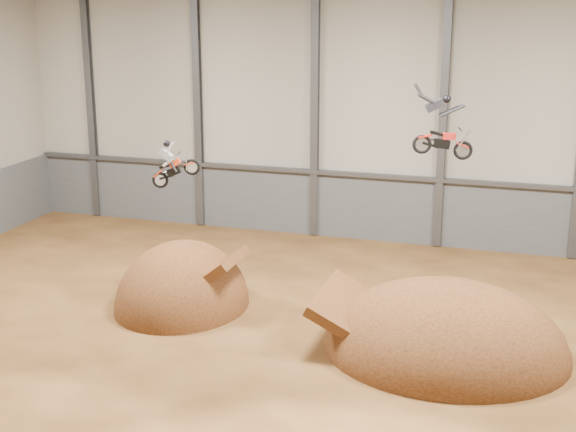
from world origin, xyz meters
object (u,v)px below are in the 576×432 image
(takeoff_ramp, at_px, (183,305))
(landing_ramp, at_px, (444,351))
(fmx_rider_a, at_px, (179,158))
(fmx_rider_b, at_px, (442,122))

(takeoff_ramp, height_order, landing_ramp, takeoff_ramp)
(takeoff_ramp, distance_m, fmx_rider_a, 6.33)
(takeoff_ramp, relative_size, fmx_rider_a, 3.08)
(takeoff_ramp, bearing_deg, fmx_rider_b, 9.39)
(landing_ramp, distance_m, fmx_rider_b, 8.57)
(landing_ramp, xyz_separation_m, fmx_rider_b, (-0.84, 2.94, 8.01))
(takeoff_ramp, distance_m, fmx_rider_b, 13.13)
(landing_ramp, xyz_separation_m, fmx_rider_a, (-11.08, 1.31, 6.33))
(takeoff_ramp, xyz_separation_m, landing_ramp, (11.11, -1.25, 0.00))
(fmx_rider_a, xyz_separation_m, fmx_rider_b, (10.24, 1.63, 1.68))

